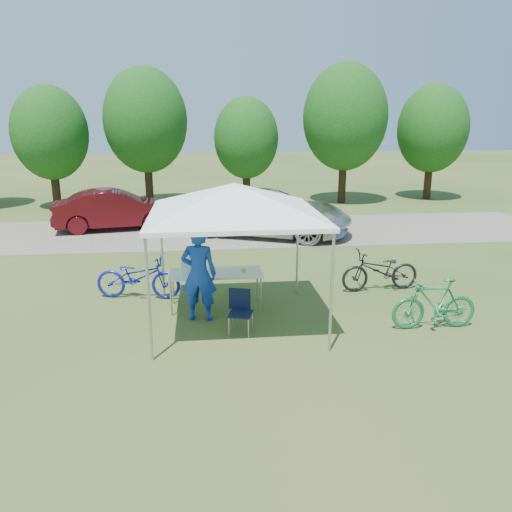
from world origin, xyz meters
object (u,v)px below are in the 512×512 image
at_px(folding_chair, 240,307).
at_px(minivan, 269,212).
at_px(bike_blue, 138,277).
at_px(sedan, 116,209).
at_px(folding_table, 215,274).
at_px(cooler, 192,265).
at_px(cyclist, 199,274).
at_px(bike_green, 434,304).
at_px(bike_dark, 380,271).

distance_m(folding_chair, minivan, 8.05).
relative_size(bike_blue, sedan, 0.44).
bearing_deg(folding_table, bike_blue, 154.67).
distance_m(folding_table, sedan, 8.77).
xyz_separation_m(folding_chair, sedan, (-3.71, 9.36, 0.25)).
bearing_deg(sedan, cooler, -171.16).
bearing_deg(folding_chair, sedan, 128.06).
xyz_separation_m(folding_table, folding_chair, (0.42, -1.23, -0.28)).
distance_m(cyclist, sedan, 9.20).
height_order(folding_table, bike_blue, bike_blue).
height_order(cooler, bike_green, cooler).
bearing_deg(bike_dark, bike_blue, -94.90).
height_order(folding_chair, cooler, cooler).
distance_m(folding_chair, cooler, 1.60).
distance_m(folding_table, cyclist, 0.70).
distance_m(cyclist, bike_dark, 4.37).
height_order(folding_table, folding_chair, folding_chair).
bearing_deg(cooler, folding_chair, -53.99).
bearing_deg(sedan, folding_chair, -168.63).
bearing_deg(folding_chair, minivan, 94.87).
height_order(folding_table, bike_dark, bike_dark).
bearing_deg(sedan, minivan, -115.77).
relative_size(cooler, bike_dark, 0.24).
height_order(minivan, sedan, minivan).
relative_size(cyclist, bike_green, 1.16).
distance_m(minivan, sedan, 5.53).
height_order(folding_table, cooler, cooler).
distance_m(folding_chair, bike_green, 3.67).
height_order(bike_blue, bike_dark, bike_blue).
xyz_separation_m(cyclist, bike_green, (4.41, -0.92, -0.46)).
distance_m(folding_chair, bike_blue, 2.92).
bearing_deg(cyclist, folding_table, -110.28).
height_order(cyclist, minivan, cyclist).
relative_size(folding_chair, cooler, 1.84).
xyz_separation_m(bike_dark, sedan, (-7.12, 7.43, 0.25)).
bearing_deg(minivan, bike_dark, -140.18).
distance_m(cyclist, minivan, 7.61).
bearing_deg(cyclist, bike_green, 178.22).
xyz_separation_m(bike_green, minivan, (-2.05, 8.15, 0.30)).
relative_size(folding_chair, minivan, 0.15).
xyz_separation_m(folding_chair, bike_dark, (3.40, 1.94, 0.01)).
bearing_deg(bike_green, bike_blue, -111.22).
xyz_separation_m(folding_chair, bike_blue, (-2.10, 2.03, 0.02)).
bearing_deg(sedan, folding_table, -168.19).
distance_m(cooler, bike_green, 4.82).
bearing_deg(sedan, bike_green, -152.83).
distance_m(folding_table, bike_blue, 1.88).
height_order(folding_chair, bike_blue, bike_blue).
relative_size(cooler, cyclist, 0.23).
relative_size(bike_blue, minivan, 0.34).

